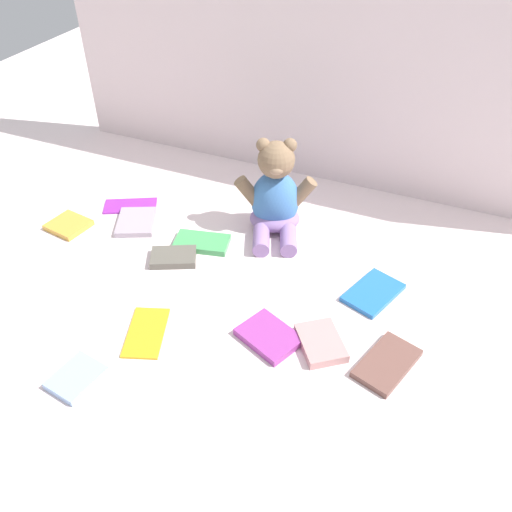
# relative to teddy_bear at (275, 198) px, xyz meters

# --- Properties ---
(ground_plane) EXTENTS (3.20, 3.20, 0.00)m
(ground_plane) POSITION_rel_teddy_bear_xyz_m (0.07, -0.14, -0.09)
(ground_plane) COLOR silver
(backdrop_drape) EXTENTS (1.62, 0.03, 0.80)m
(backdrop_drape) POSITION_rel_teddy_bear_xyz_m (0.07, 0.30, 0.31)
(backdrop_drape) COLOR silver
(backdrop_drape) RESTS_ON ground_plane
(teddy_bear) EXTENTS (0.20, 0.20, 0.24)m
(teddy_bear) POSITION_rel_teddy_bear_xyz_m (0.00, 0.00, 0.00)
(teddy_bear) COLOR #3F72B2
(teddy_bear) RESTS_ON ground_plane
(book_case_0) EXTENTS (0.12, 0.15, 0.01)m
(book_case_0) POSITION_rel_teddy_bear_xyz_m (0.29, -0.14, -0.08)
(book_case_0) COLOR #2063B1
(book_case_0) RESTS_ON ground_plane
(book_case_1) EXTENTS (0.09, 0.10, 0.01)m
(book_case_1) POSITION_rel_teddy_bear_xyz_m (-0.16, -0.59, -0.08)
(book_case_1) COLOR #8DAFDE
(book_case_1) RESTS_ON ground_plane
(book_case_2) EXTENTS (0.15, 0.12, 0.01)m
(book_case_2) POSITION_rel_teddy_bear_xyz_m (-0.39, -0.06, -0.09)
(book_case_2) COLOR purple
(book_case_2) RESTS_ON ground_plane
(book_case_3) EXTENTS (0.12, 0.15, 0.01)m
(book_case_3) POSITION_rel_teddy_bear_xyz_m (-0.11, -0.44, -0.09)
(book_case_3) COLOR gold
(book_case_3) RESTS_ON ground_plane
(book_case_4) EXTENTS (0.13, 0.14, 0.01)m
(book_case_4) POSITION_rel_teddy_bear_xyz_m (-0.33, -0.12, -0.08)
(book_case_4) COLOR #998C9B
(book_case_4) RESTS_ON ground_plane
(book_case_5) EXTENTS (0.12, 0.11, 0.02)m
(book_case_5) POSITION_rel_teddy_bear_xyz_m (-0.17, -0.21, -0.08)
(book_case_5) COLOR #555248
(book_case_5) RESTS_ON ground_plane
(book_case_6) EXTENTS (0.13, 0.13, 0.02)m
(book_case_6) POSITION_rel_teddy_bear_xyz_m (0.23, -0.33, -0.08)
(book_case_6) COLOR tan
(book_case_6) RESTS_ON ground_plane
(book_case_7) EXTENTS (0.11, 0.10, 0.01)m
(book_case_7) POSITION_rel_teddy_bear_xyz_m (-0.48, -0.20, -0.08)
(book_case_7) COLOR gold
(book_case_7) RESTS_ON ground_plane
(book_case_8) EXTENTS (0.14, 0.13, 0.02)m
(book_case_8) POSITION_rel_teddy_bear_xyz_m (0.13, -0.35, -0.08)
(book_case_8) COLOR #92358C
(book_case_8) RESTS_ON ground_plane
(book_case_9) EXTENTS (0.14, 0.10, 0.02)m
(book_case_9) POSITION_rel_teddy_bear_xyz_m (-0.14, -0.13, -0.08)
(book_case_9) COLOR #419854
(book_case_9) RESTS_ON ground_plane
(book_case_10) EXTENTS (0.12, 0.15, 0.01)m
(book_case_10) POSITION_rel_teddy_bear_xyz_m (0.36, -0.33, -0.08)
(book_case_10) COLOR brown
(book_case_10) RESTS_ON ground_plane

